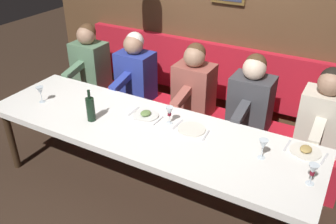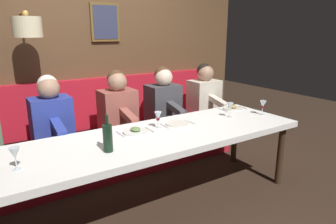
{
  "view_description": "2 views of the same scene",
  "coord_description": "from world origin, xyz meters",
  "px_view_note": "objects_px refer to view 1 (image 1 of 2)",
  "views": [
    {
      "loc": [
        -2.25,
        -1.49,
        2.42
      ],
      "look_at": [
        0.05,
        -0.2,
        0.92
      ],
      "focal_mm": 38.71,
      "sensor_mm": 36.0,
      "label": 1
    },
    {
      "loc": [
        -2.25,
        1.28,
        1.66
      ],
      "look_at": [
        0.05,
        -0.2,
        0.92
      ],
      "focal_mm": 31.98,
      "sensor_mm": 36.0,
      "label": 2
    }
  ],
  "objects_px": {
    "diner_far": "(135,69)",
    "diner_farthest": "(89,59)",
    "diner_nearest": "(324,113)",
    "diner_near": "(251,96)",
    "wine_bottle": "(91,109)",
    "diner_middle": "(194,83)",
    "wine_glass_0": "(169,112)",
    "wine_glass_1": "(263,145)",
    "wine_glass_3": "(40,91)",
    "dining_table": "(145,132)",
    "wine_glass_2": "(313,170)"
  },
  "relations": [
    {
      "from": "wine_glass_0",
      "to": "wine_glass_3",
      "type": "relative_size",
      "value": 1.0
    },
    {
      "from": "diner_near",
      "to": "diner_middle",
      "type": "height_order",
      "value": "same"
    },
    {
      "from": "diner_middle",
      "to": "wine_glass_2",
      "type": "relative_size",
      "value": 4.82
    },
    {
      "from": "dining_table",
      "to": "diner_farthest",
      "type": "relative_size",
      "value": 3.83
    },
    {
      "from": "wine_glass_3",
      "to": "wine_glass_2",
      "type": "bearing_deg",
      "value": -89.18
    },
    {
      "from": "dining_table",
      "to": "diner_nearest",
      "type": "distance_m",
      "value": 1.6
    },
    {
      "from": "wine_glass_0",
      "to": "diner_farthest",
      "type": "bearing_deg",
      "value": 64.45
    },
    {
      "from": "diner_farthest",
      "to": "wine_glass_3",
      "type": "bearing_deg",
      "value": -167.3
    },
    {
      "from": "wine_bottle",
      "to": "dining_table",
      "type": "bearing_deg",
      "value": -73.96
    },
    {
      "from": "diner_middle",
      "to": "diner_near",
      "type": "bearing_deg",
      "value": -90.0
    },
    {
      "from": "diner_near",
      "to": "diner_farthest",
      "type": "xyz_separation_m",
      "value": [
        0.0,
        2.02,
        0.0
      ]
    },
    {
      "from": "diner_nearest",
      "to": "wine_glass_1",
      "type": "xyz_separation_m",
      "value": [
        -0.82,
        0.31,
        0.04
      ]
    },
    {
      "from": "diner_middle",
      "to": "wine_bottle",
      "type": "bearing_deg",
      "value": 152.67
    },
    {
      "from": "diner_farthest",
      "to": "wine_glass_0",
      "type": "xyz_separation_m",
      "value": [
        -0.72,
        -1.51,
        0.04
      ]
    },
    {
      "from": "diner_farthest",
      "to": "wine_glass_1",
      "type": "relative_size",
      "value": 4.82
    },
    {
      "from": "diner_near",
      "to": "wine_bottle",
      "type": "distance_m",
      "value": 1.54
    },
    {
      "from": "dining_table",
      "to": "diner_nearest",
      "type": "height_order",
      "value": "diner_nearest"
    },
    {
      "from": "wine_glass_3",
      "to": "wine_glass_1",
      "type": "bearing_deg",
      "value": -85.64
    },
    {
      "from": "wine_glass_1",
      "to": "wine_glass_2",
      "type": "bearing_deg",
      "value": -108.53
    },
    {
      "from": "wine_glass_1",
      "to": "wine_glass_3",
      "type": "xyz_separation_m",
      "value": [
        -0.16,
        2.16,
        0.0
      ]
    },
    {
      "from": "dining_table",
      "to": "diner_nearest",
      "type": "relative_size",
      "value": 3.83
    },
    {
      "from": "diner_middle",
      "to": "diner_far",
      "type": "distance_m",
      "value": 0.74
    },
    {
      "from": "diner_nearest",
      "to": "wine_glass_2",
      "type": "distance_m",
      "value": 0.95
    },
    {
      "from": "wine_glass_3",
      "to": "diner_middle",
      "type": "bearing_deg",
      "value": -50.1
    },
    {
      "from": "wine_glass_1",
      "to": "wine_glass_3",
      "type": "distance_m",
      "value": 2.16
    },
    {
      "from": "diner_nearest",
      "to": "wine_glass_3",
      "type": "relative_size",
      "value": 4.82
    },
    {
      "from": "dining_table",
      "to": "diner_far",
      "type": "bearing_deg",
      "value": 38.15
    },
    {
      "from": "wine_glass_1",
      "to": "dining_table",
      "type": "bearing_deg",
      "value": 93.29
    },
    {
      "from": "dining_table",
      "to": "diner_farthest",
      "type": "distance_m",
      "value": 1.63
    },
    {
      "from": "diner_near",
      "to": "diner_far",
      "type": "xyz_separation_m",
      "value": [
        0.0,
        1.36,
        0.0
      ]
    },
    {
      "from": "diner_far",
      "to": "diner_farthest",
      "type": "distance_m",
      "value": 0.67
    },
    {
      "from": "diner_farthest",
      "to": "wine_bottle",
      "type": "distance_m",
      "value": 1.35
    },
    {
      "from": "diner_middle",
      "to": "wine_glass_0",
      "type": "relative_size",
      "value": 4.82
    },
    {
      "from": "diner_nearest",
      "to": "diner_near",
      "type": "distance_m",
      "value": 0.67
    },
    {
      "from": "wine_glass_2",
      "to": "diner_middle",
      "type": "bearing_deg",
      "value": 54.95
    },
    {
      "from": "diner_middle",
      "to": "diner_nearest",
      "type": "bearing_deg",
      "value": -90.0
    },
    {
      "from": "diner_middle",
      "to": "wine_glass_2",
      "type": "height_order",
      "value": "diner_middle"
    },
    {
      "from": "wine_glass_2",
      "to": "wine_bottle",
      "type": "xyz_separation_m",
      "value": [
        -0.07,
        1.88,
        0.0
      ]
    },
    {
      "from": "wine_glass_1",
      "to": "wine_bottle",
      "type": "xyz_separation_m",
      "value": [
        -0.2,
        1.5,
        -0.0
      ]
    },
    {
      "from": "diner_middle",
      "to": "wine_glass_1",
      "type": "distance_m",
      "value": 1.28
    },
    {
      "from": "dining_table",
      "to": "wine_bottle",
      "type": "height_order",
      "value": "wine_bottle"
    },
    {
      "from": "diner_far",
      "to": "diner_nearest",
      "type": "bearing_deg",
      "value": -90.0
    },
    {
      "from": "diner_farthest",
      "to": "wine_glass_1",
      "type": "height_order",
      "value": "diner_farthest"
    },
    {
      "from": "diner_nearest",
      "to": "diner_middle",
      "type": "bearing_deg",
      "value": 90.0
    },
    {
      "from": "diner_farthest",
      "to": "wine_glass_1",
      "type": "xyz_separation_m",
      "value": [
        -0.82,
        -2.38,
        0.04
      ]
    },
    {
      "from": "diner_nearest",
      "to": "wine_glass_0",
      "type": "relative_size",
      "value": 4.82
    },
    {
      "from": "diner_near",
      "to": "wine_glass_2",
      "type": "height_order",
      "value": "diner_near"
    },
    {
      "from": "diner_far",
      "to": "wine_glass_0",
      "type": "distance_m",
      "value": 1.11
    },
    {
      "from": "diner_middle",
      "to": "wine_glass_0",
      "type": "distance_m",
      "value": 0.73
    },
    {
      "from": "diner_far",
      "to": "wine_bottle",
      "type": "bearing_deg",
      "value": -168.38
    }
  ]
}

